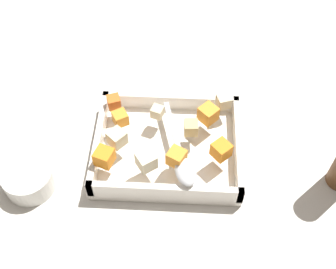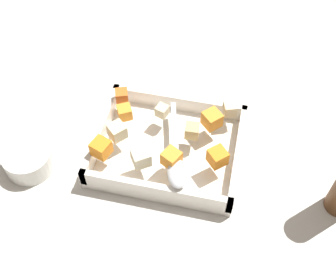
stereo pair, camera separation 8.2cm
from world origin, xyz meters
TOP-DOWN VIEW (x-y plane):
  - ground_plane at (0.00, 0.00)m, footprint 4.00×4.00m
  - baking_dish at (0.00, 0.01)m, footprint 0.28×0.23m
  - carrot_chunk_corner_se at (-0.11, 0.08)m, footprint 0.03×0.03m
  - carrot_chunk_rim_edge at (0.08, 0.06)m, footprint 0.04×0.04m
  - carrot_chunk_under_handle at (0.02, -0.05)m, footprint 0.04×0.04m
  - carrot_chunk_back_center at (-0.11, -0.05)m, footprint 0.04×0.04m
  - carrot_chunk_corner_nw at (-0.09, 0.04)m, footprint 0.04×0.04m
  - carrot_chunk_near_right at (0.10, -0.02)m, footprint 0.04×0.04m
  - potato_chunk_corner_ne at (0.11, 0.10)m, footprint 0.03×0.03m
  - potato_chunk_front_center at (-0.02, 0.06)m, footprint 0.03×0.03m
  - potato_chunk_far_left at (-0.09, -0.01)m, footprint 0.04×0.04m
  - potato_chunk_far_right at (0.04, 0.03)m, footprint 0.03×0.03m
  - potato_chunk_center at (-0.03, -0.06)m, footprint 0.04×0.04m
  - serving_spoon at (0.03, -0.06)m, footprint 0.08×0.20m
  - small_prep_bowl at (-0.25, -0.08)m, footprint 0.09×0.09m

SIDE VIEW (x-z plane):
  - ground_plane at x=0.00m, z-range 0.00..0.00m
  - baking_dish at x=0.00m, z-range -0.01..0.04m
  - small_prep_bowl at x=-0.25m, z-range 0.00..0.05m
  - serving_spoon at x=0.03m, z-range 0.05..0.07m
  - potato_chunk_front_center at x=-0.02m, z-range 0.05..0.07m
  - carrot_chunk_corner_se at x=-0.11m, z-range 0.05..0.08m
  - potato_chunk_corner_ne at x=0.11m, z-range 0.05..0.08m
  - potato_chunk_far_right at x=0.04m, z-range 0.05..0.08m
  - carrot_chunk_corner_nw at x=-0.09m, z-range 0.05..0.08m
  - potato_chunk_far_left at x=-0.09m, z-range 0.05..0.08m
  - carrot_chunk_under_handle at x=0.02m, z-range 0.05..0.08m
  - carrot_chunk_near_right at x=0.10m, z-range 0.05..0.08m
  - carrot_chunk_back_center at x=-0.11m, z-range 0.05..0.08m
  - potato_chunk_center at x=-0.03m, z-range 0.05..0.08m
  - carrot_chunk_rim_edge at x=0.08m, z-range 0.05..0.08m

